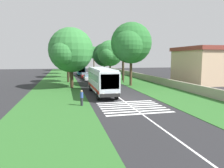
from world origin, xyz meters
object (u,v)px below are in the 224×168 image
(coach_bus, at_px, (102,80))
(roadside_tree_right_4, at_px, (123,46))
(roadside_tree_left_2, at_px, (68,52))
(trailing_car_1, at_px, (85,75))
(utility_pole, at_px, (123,62))
(roadside_tree_right_2, at_px, (104,56))
(roadside_tree_left_0, at_px, (69,50))
(roadside_tree_left_3, at_px, (70,51))
(roadside_tree_left_4, at_px, (69,52))
(roadside_tree_right_0, at_px, (93,53))
(roadside_tree_right_3, at_px, (130,44))
(roadside_tree_left_1, at_px, (67,54))
(roadside_building, at_px, (198,65))
(pedestrian, at_px, (82,98))
(roadside_tree_right_1, at_px, (109,54))
(trailing_minibus_0, at_px, (81,70))
(trailing_car_0, at_px, (88,77))

(coach_bus, relative_size, roadside_tree_right_4, 1.07)
(roadside_tree_left_2, height_order, roadside_tree_right_4, roadside_tree_left_2)
(trailing_car_1, xyz_separation_m, utility_pole, (-12.02, -7.02, 3.68))
(roadside_tree_right_2, bearing_deg, roadside_tree_left_0, 131.50)
(roadside_tree_left_2, relative_size, roadside_tree_left_3, 1.13)
(roadside_tree_left_0, distance_m, roadside_tree_left_4, 13.03)
(roadside_tree_right_0, distance_m, roadside_tree_right_3, 50.79)
(coach_bus, relative_size, roadside_tree_left_2, 0.96)
(trailing_car_1, relative_size, roadside_tree_left_1, 0.49)
(roadside_tree_left_3, distance_m, roadside_tree_right_3, 10.85)
(roadside_building, bearing_deg, pedestrian, 121.21)
(trailing_car_1, relative_size, pedestrian, 2.54)
(roadside_tree_left_1, bearing_deg, pedestrian, -177.10)
(roadside_tree_right_1, relative_size, roadside_tree_right_4, 0.95)
(trailing_minibus_0, bearing_deg, coach_bus, -179.51)
(coach_bus, bearing_deg, roadside_tree_left_4, 5.12)
(roadside_tree_left_4, bearing_deg, roadside_building, -141.71)
(pedestrian, bearing_deg, trailing_minibus_0, -4.38)
(roadside_building, bearing_deg, roadside_tree_left_0, 53.52)
(trailing_minibus_0, bearing_deg, roadside_tree_left_2, 7.15)
(roadside_tree_right_4, bearing_deg, utility_pole, 166.67)
(trailing_car_0, relative_size, roadside_building, 0.38)
(roadside_tree_right_1, xyz_separation_m, roadside_tree_right_2, (10.16, -0.27, -0.33))
(roadside_tree_right_0, relative_size, roadside_tree_right_4, 0.96)
(roadside_tree_left_3, height_order, roadside_tree_left_4, roadside_tree_left_3)
(roadside_tree_left_1, distance_m, roadside_tree_right_0, 44.03)
(roadside_tree_left_4, bearing_deg, roadside_tree_right_0, -29.38)
(roadside_tree_right_2, xyz_separation_m, roadside_tree_right_3, (-28.57, 0.45, 1.70))
(roadside_tree_right_2, xyz_separation_m, utility_pole, (-23.39, 0.14, -1.61))
(coach_bus, distance_m, roadside_building, 23.03)
(coach_bus, height_order, roadside_tree_left_2, roadside_tree_left_2)
(trailing_car_0, height_order, roadside_tree_left_2, roadside_tree_left_2)
(trailing_car_1, height_order, roadside_tree_right_3, roadside_tree_right_3)
(roadside_tree_left_0, relative_size, roadside_tree_left_2, 0.88)
(roadside_tree_left_1, distance_m, roadside_tree_left_3, 8.53)
(roadside_tree_left_4, xyz_separation_m, roadside_tree_right_2, (-3.35, -10.78, -1.24))
(roadside_tree_left_3, bearing_deg, trailing_car_1, -13.13)
(coach_bus, relative_size, pedestrian, 6.60)
(roadside_tree_left_1, bearing_deg, roadside_tree_right_1, -48.56)
(roadside_tree_right_4, bearing_deg, trailing_car_1, 44.25)
(trailing_minibus_0, distance_m, utility_pole, 21.77)
(pedestrian, bearing_deg, roadside_tree_left_0, 0.69)
(roadside_tree_left_2, bearing_deg, trailing_minibus_0, -172.85)
(roadside_tree_right_1, distance_m, roadside_tree_right_3, 18.46)
(trailing_car_0, xyz_separation_m, roadside_tree_left_0, (7.59, 3.99, 6.59))
(coach_bus, xyz_separation_m, roadside_tree_left_4, (40.09, 3.59, 5.05))
(roadside_tree_left_0, height_order, roadside_tree_right_0, roadside_tree_left_0)
(trailing_car_0, relative_size, roadside_tree_left_4, 0.44)
(coach_bus, height_order, roadside_tree_right_1, roadside_tree_right_1)
(roadside_tree_left_2, bearing_deg, roadside_tree_left_3, 179.46)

